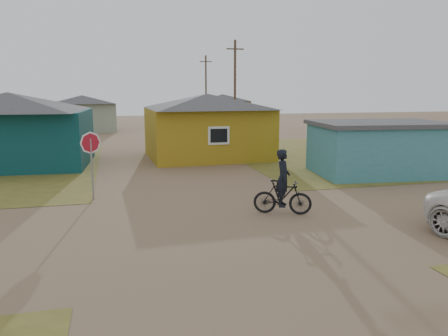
{
  "coord_description": "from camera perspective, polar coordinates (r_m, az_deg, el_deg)",
  "views": [
    {
      "loc": [
        -3.09,
        -12.23,
        4.12
      ],
      "look_at": [
        0.77,
        3.0,
        1.3
      ],
      "focal_mm": 35.0,
      "sensor_mm": 36.0,
      "label": 1
    }
  ],
  "objects": [
    {
      "name": "shed_turquoise",
      "position": [
        22.75,
        19.53,
        2.49
      ],
      "size": [
        6.71,
        4.93,
        2.6
      ],
      "color": "teal",
      "rests_on": "ground"
    },
    {
      "name": "stop_sign",
      "position": [
        17.12,
        -16.99,
        2.27
      ],
      "size": [
        0.84,
        0.16,
        2.59
      ],
      "color": "gray",
      "rests_on": "ground"
    },
    {
      "name": "house_pale_north",
      "position": [
        59.29,
        -25.02,
        6.94
      ],
      "size": [
        6.28,
        5.81,
        3.4
      ],
      "color": "gray",
      "rests_on": "ground"
    },
    {
      "name": "house_beige_east",
      "position": [
        53.9,
        -0.17,
        7.77
      ],
      "size": [
        6.95,
        6.05,
        3.6
      ],
      "color": "gray",
      "rests_on": "ground"
    },
    {
      "name": "utility_pole_far",
      "position": [
        51.34,
        -2.37,
        10.19
      ],
      "size": [
        1.4,
        0.2,
        8.0
      ],
      "color": "brown",
      "rests_on": "ground"
    },
    {
      "name": "cyclist",
      "position": [
        14.71,
        7.66,
        -2.96
      ],
      "size": [
        2.0,
        1.29,
        2.2
      ],
      "color": "black",
      "rests_on": "ground"
    },
    {
      "name": "grass_ne",
      "position": [
        30.75,
        19.7,
        1.89
      ],
      "size": [
        20.0,
        18.0,
        0.0
      ],
      "primitive_type": "cube",
      "color": "olive",
      "rests_on": "ground"
    },
    {
      "name": "ground",
      "position": [
        13.27,
        -0.06,
        -7.91
      ],
      "size": [
        120.0,
        120.0,
        0.0
      ],
      "primitive_type": "plane",
      "color": "#82664B"
    },
    {
      "name": "house_teal",
      "position": [
        26.38,
        -26.11,
        4.65
      ],
      "size": [
        8.93,
        7.08,
        4.0
      ],
      "color": "#0A373B",
      "rests_on": "ground"
    },
    {
      "name": "house_yellow",
      "position": [
        26.9,
        -2.21,
        5.65
      ],
      "size": [
        7.72,
        6.76,
        3.9
      ],
      "color": "#A18018",
      "rests_on": "ground"
    },
    {
      "name": "house_pale_west",
      "position": [
        46.38,
        -17.95,
        6.89
      ],
      "size": [
        7.04,
        6.15,
        3.6
      ],
      "color": "gray",
      "rests_on": "ground"
    },
    {
      "name": "utility_pole_near",
      "position": [
        35.55,
        1.44,
        10.2
      ],
      "size": [
        1.4,
        0.2,
        8.0
      ],
      "color": "brown",
      "rests_on": "ground"
    }
  ]
}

